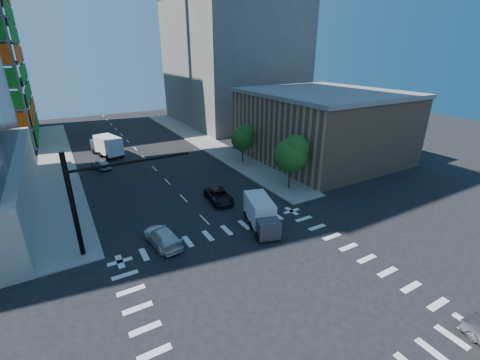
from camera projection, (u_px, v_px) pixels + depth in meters
ground at (272, 289)px, 23.48m from camera, size 160.00×160.00×0.00m
road_markings at (272, 289)px, 23.47m from camera, size 20.00×20.00×0.01m
sidewalk_ne at (204, 142)px, 61.37m from camera, size 5.00×60.00×0.15m
sidewalk_nw at (56, 163)px, 49.74m from camera, size 5.00×60.00×0.15m
commercial_building at (322, 125)px, 50.78m from camera, size 20.50×22.50×10.60m
bg_building_ne at (232, 61)px, 74.95m from camera, size 24.00×30.00×28.00m
signal_mast_nw at (91, 193)px, 26.00m from camera, size 10.20×0.40×9.00m
tree_south at (292, 153)px, 38.76m from camera, size 4.16×4.16×6.82m
tree_north at (244, 137)px, 48.79m from camera, size 3.54×3.52×5.78m
car_nb_far at (219, 196)px, 36.91m from camera, size 2.81×5.21×1.39m
car_sb_near at (162, 237)px, 28.67m from camera, size 2.73×5.39×1.50m
car_sb_mid at (101, 164)px, 47.20m from camera, size 2.72×4.35×1.38m
box_truck_near at (262, 217)px, 31.06m from camera, size 3.74×5.82×2.83m
box_truck_far at (106, 147)px, 52.98m from camera, size 4.36×6.96×3.39m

